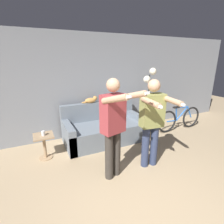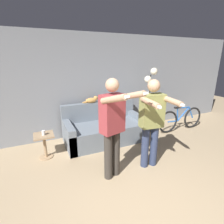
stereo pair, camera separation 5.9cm
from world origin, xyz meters
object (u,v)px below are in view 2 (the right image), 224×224
object	(u,v)px
cat	(92,100)
bicycle	(181,119)
person_left	(113,124)
couch	(105,129)
person_right	(152,119)
side_table	(44,142)
cup	(43,133)
floor_lamp	(150,85)

from	to	relation	value
cat	bicycle	size ratio (longest dim) A/B	0.26
cat	person_left	bearing A→B (deg)	-96.78
couch	cat	bearing A→B (deg)	118.18
person_left	person_right	distance (m)	0.77
side_table	cup	size ratio (longest dim) A/B	5.28
cat	side_table	size ratio (longest dim) A/B	0.78
cat	floor_lamp	xyz separation A→B (m)	(1.56, -0.28, 0.33)
cat	bicycle	bearing A→B (deg)	-14.94
person_right	bicycle	world-z (taller)	person_right
person_right	bicycle	distance (m)	2.24
couch	cat	xyz separation A→B (m)	(-0.19, 0.36, 0.70)
couch	floor_lamp	bearing A→B (deg)	3.59
person_left	floor_lamp	distance (m)	2.31
person_left	floor_lamp	size ratio (longest dim) A/B	0.98
person_right	person_left	bearing A→B (deg)	-173.09
person_right	bicycle	size ratio (longest dim) A/B	1.08
person_right	floor_lamp	distance (m)	1.80
couch	person_right	world-z (taller)	person_right
bicycle	cup	bearing A→B (deg)	179.66
person_left	bicycle	distance (m)	2.91
couch	side_table	distance (m)	1.45
person_left	person_right	world-z (taller)	person_left
couch	bicycle	world-z (taller)	couch
cup	bicycle	size ratio (longest dim) A/B	0.06
cat	cup	world-z (taller)	cat
cup	bicycle	bearing A→B (deg)	-0.34
couch	cat	distance (m)	0.81
couch	person_left	bearing A→B (deg)	-106.22
cat	cup	distance (m)	1.44
couch	side_table	size ratio (longest dim) A/B	3.79
person_left	cat	bearing A→B (deg)	67.53
cup	bicycle	world-z (taller)	bicycle
floor_lamp	cup	size ratio (longest dim) A/B	17.94
cup	person_right	bearing A→B (deg)	-31.85
person_right	cat	world-z (taller)	person_right
cat	bicycle	distance (m)	2.58
couch	bicycle	bearing A→B (deg)	-7.27
person_left	floor_lamp	world-z (taller)	floor_lamp
floor_lamp	couch	bearing A→B (deg)	-176.41
person_right	floor_lamp	size ratio (longest dim) A/B	0.94
cat	cup	size ratio (longest dim) A/B	4.12
bicycle	person_left	bearing A→B (deg)	-157.44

